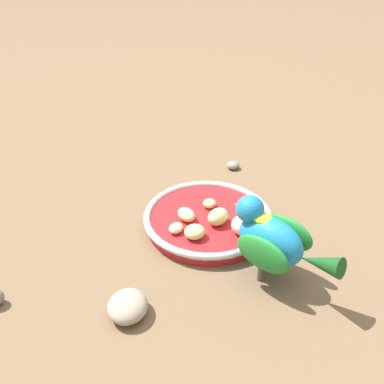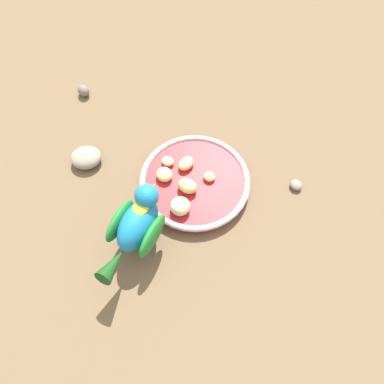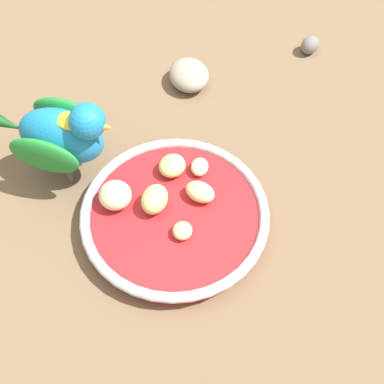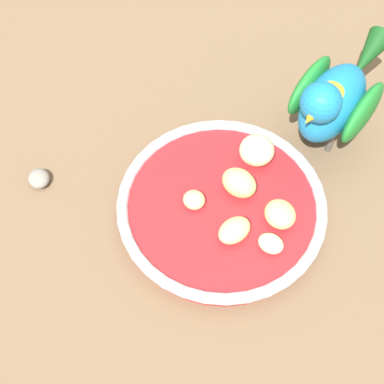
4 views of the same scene
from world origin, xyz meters
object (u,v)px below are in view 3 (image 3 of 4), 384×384
Objects in this scene: apple_piece_5 at (198,165)px; parrot at (58,133)px; apple_piece_0 at (182,231)px; apple_piece_4 at (172,166)px; rock_large at (189,75)px; apple_piece_2 at (115,195)px; apple_piece_1 at (200,192)px; apple_piece_3 at (157,201)px; feeding_bowl at (175,216)px; pebble_0 at (310,45)px.

apple_piece_5 is 0.17m from parrot.
apple_piece_0 and apple_piece_5 have the same top height.
apple_piece_0 is 0.14× the size of parrot.
apple_piece_4 is 0.53× the size of rock_large.
apple_piece_2 reaches higher than apple_piece_4.
apple_piece_5 is (0.02, 0.02, -0.00)m from apple_piece_4.
apple_piece_1 is at bearing -2.48° from apple_piece_4.
apple_piece_0 is 0.09m from apple_piece_2.
apple_piece_4 reaches higher than apple_piece_0.
feeding_bowl is at bearing 25.07° from apple_piece_3.
apple_piece_4 reaches higher than feeding_bowl.
pebble_0 is (-0.08, 0.32, -0.02)m from apple_piece_1.
apple_piece_0 is 0.65× the size of apple_piece_1.
parrot is at bearing -176.65° from apple_piece_2.
apple_piece_1 reaches higher than pebble_0.
apple_piece_5 is at bearing 10.80° from parrot.
pebble_0 is (-0.03, 0.32, -0.02)m from apple_piece_4.
parrot is (-0.13, -0.11, 0.05)m from apple_piece_5.
feeding_bowl is 0.04m from apple_piece_1.
apple_piece_4 is at bearing 177.52° from apple_piece_1.
parrot reaches higher than apple_piece_3.
rock_large is at bearing 61.16° from parrot.
apple_piece_0 is 0.37× the size of rock_large.
apple_piece_2 is 0.05m from apple_piece_3.
apple_piece_2 is at bearing -107.34° from apple_piece_5.
rock_large is at bearing 129.26° from apple_piece_4.
parrot is at bearing -100.33° from pebble_0.
apple_piece_2 is (-0.06, -0.04, 0.02)m from feeding_bowl.
apple_piece_1 is 1.18× the size of pebble_0.
apple_piece_4 is (-0.05, 0.04, 0.02)m from feeding_bowl.
apple_piece_4 is at bearing 144.42° from apple_piece_0.
apple_piece_0 is (0.03, -0.01, 0.01)m from feeding_bowl.
rock_large is (-0.16, 0.18, 0.00)m from feeding_bowl.
parrot is 5.48× the size of pebble_0.
apple_piece_1 is at bearing 114.14° from apple_piece_0.
apple_piece_4 is 0.03m from apple_piece_5.
apple_piece_2 is at bearing -129.67° from apple_piece_1.
apple_piece_4 reaches higher than apple_piece_1.
apple_piece_4 is at bearing 8.42° from parrot.
rock_large is (-0.19, 0.19, -0.01)m from apple_piece_0.
apple_piece_3 reaches higher than feeding_bowl.
apple_piece_1 is at bearing -40.66° from apple_piece_5.
feeding_bowl is at bearing 154.70° from apple_piece_0.
apple_piece_3 is 0.23× the size of parrot.
rock_large is at bearing 134.41° from apple_piece_0.
apple_piece_2 is (-0.06, -0.08, 0.00)m from apple_piece_1.
apple_piece_3 reaches higher than apple_piece_5.
apple_piece_3 reaches higher than apple_piece_0.
feeding_bowl is 1.32× the size of parrot.
apple_piece_5 is (-0.05, 0.08, 0.00)m from apple_piece_0.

